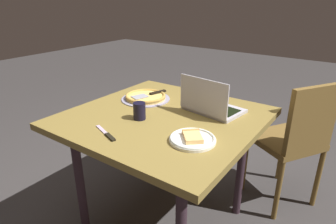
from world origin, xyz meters
The scene contains 8 objects.
ground_plane centered at (0.00, 0.00, 0.00)m, with size 12.00×12.00×0.00m, color #393635.
dining_table centered at (0.00, 0.00, 0.69)m, with size 1.04×1.01×0.77m.
laptop centered at (0.20, 0.19, 0.81)m, with size 0.35×0.27×0.22m.
pizza_plate centered at (0.30, -0.18, 0.78)m, with size 0.22×0.22×0.04m.
pizza_tray centered at (-0.25, 0.15, 0.79)m, with size 0.32×0.32×0.04m.
table_knife centered at (-0.08, -0.36, 0.77)m, with size 0.20×0.09×0.01m.
drink_cup centered at (-0.08, -0.12, 0.82)m, with size 0.07×0.07×0.09m.
chair_near centered at (0.59, 0.65, 0.53)m, with size 0.54×0.54×0.91m.
Camera 1 is at (0.90, -1.22, 1.41)m, focal length 30.93 mm.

